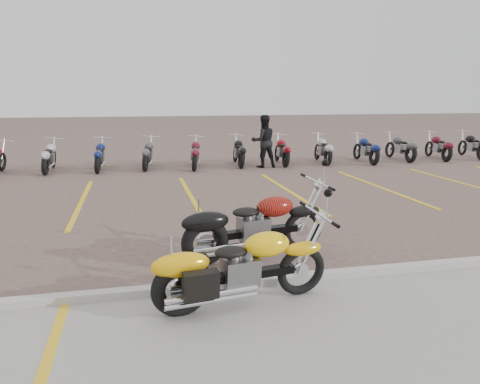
# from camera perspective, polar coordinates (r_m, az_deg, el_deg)

# --- Properties ---
(ground) EXTENTS (100.00, 100.00, 0.00)m
(ground) POSITION_cam_1_polar(r_m,az_deg,el_deg) (8.38, -2.76, -6.22)
(ground) COLOR #735C52
(ground) RESTS_ON ground
(curb) EXTENTS (60.00, 0.18, 0.12)m
(curb) POSITION_cam_1_polar(r_m,az_deg,el_deg) (6.52, 0.36, -11.05)
(curb) COLOR #ADAAA3
(curb) RESTS_ON ground
(parking_stripes) EXTENTS (38.00, 5.50, 0.01)m
(parking_stripes) POSITION_cam_1_polar(r_m,az_deg,el_deg) (12.20, -6.04, -0.49)
(parking_stripes) COLOR gold
(parking_stripes) RESTS_ON ground
(yellow_cruiser) EXTENTS (2.29, 0.50, 0.94)m
(yellow_cruiser) POSITION_cam_1_polar(r_m,az_deg,el_deg) (5.83, -0.23, -9.53)
(yellow_cruiser) COLOR black
(yellow_cruiser) RESTS_ON ground
(flame_cruiser) EXTENTS (2.44, 0.59, 1.01)m
(flame_cruiser) POSITION_cam_1_polar(r_m,az_deg,el_deg) (7.46, 1.41, -4.45)
(flame_cruiser) COLOR black
(flame_cruiser) RESTS_ON ground
(person_b) EXTENTS (0.95, 0.76, 1.88)m
(person_b) POSITION_cam_1_polar(r_m,az_deg,el_deg) (16.90, 2.88, 6.20)
(person_b) COLOR black
(person_b) RESTS_ON ground
(bg_bike_row) EXTENTS (20.63, 2.05, 1.10)m
(bg_bike_row) POSITION_cam_1_polar(r_m,az_deg,el_deg) (17.19, -0.18, 5.00)
(bg_bike_row) COLOR black
(bg_bike_row) RESTS_ON ground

